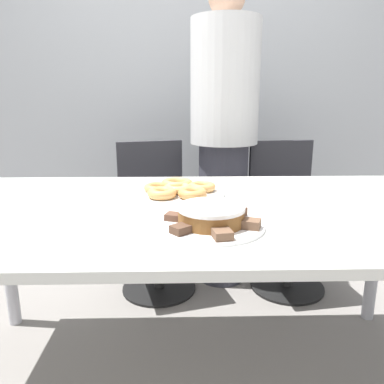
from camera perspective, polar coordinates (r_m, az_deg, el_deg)
name	(u,v)px	position (r m, az deg, el deg)	size (l,w,h in m)	color
ground_plane	(196,384)	(1.71, 0.68, -27.16)	(12.00, 12.00, 0.00)	gray
wall_back	(189,73)	(2.89, -0.46, 17.75)	(8.00, 0.05, 2.60)	#B2B7BC
table	(197,225)	(1.35, 0.76, -5.09)	(1.95, 1.01, 0.75)	silver
person_standing	(224,134)	(2.22, 4.89, 8.80)	(0.39, 0.39, 1.75)	#383842
office_chair_left	(156,222)	(2.24, -5.54, -4.54)	(0.54, 0.54, 0.87)	black
office_chair_right	(287,221)	(2.32, 14.28, -4.25)	(0.50, 0.50, 0.87)	black
plate_cake	(211,225)	(1.13, 2.92, -5.09)	(0.32, 0.32, 0.01)	white
plate_donuts	(178,194)	(1.49, -2.21, -0.25)	(0.37, 0.37, 0.01)	white
frosted_cake	(211,215)	(1.12, 2.94, -3.47)	(0.20, 0.20, 0.06)	brown
lamington_0	(174,217)	(1.16, -2.73, -3.77)	(0.06, 0.06, 0.02)	brown
lamington_1	(181,229)	(1.05, -1.71, -5.68)	(0.07, 0.07, 0.02)	#513828
lamington_2	(222,234)	(1.01, 4.61, -6.37)	(0.06, 0.07, 0.02)	brown
lamington_3	(250,224)	(1.10, 8.90, -4.80)	(0.07, 0.06, 0.03)	brown
lamington_4	(238,212)	(1.20, 6.95, -2.99)	(0.06, 0.06, 0.03)	brown
lamington_5	(202,209)	(1.23, 1.55, -2.58)	(0.06, 0.07, 0.02)	#513828
donut_0	(178,188)	(1.48, -2.21, 0.55)	(0.11, 0.11, 0.03)	#E5AD66
donut_1	(177,184)	(1.55, -2.30, 1.28)	(0.13, 0.13, 0.04)	tan
donut_2	(159,187)	(1.51, -5.07, 0.69)	(0.12, 0.12, 0.03)	tan
donut_3	(162,193)	(1.41, -4.60, -0.17)	(0.11, 0.11, 0.04)	tan
donut_4	(192,193)	(1.40, 0.07, -0.18)	(0.11, 0.11, 0.03)	#D18E4C
donut_5	(202,187)	(1.51, 1.52, 0.80)	(0.11, 0.11, 0.03)	tan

